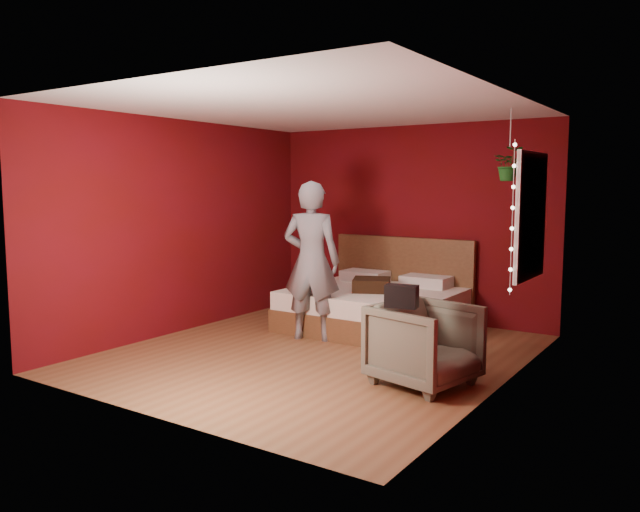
# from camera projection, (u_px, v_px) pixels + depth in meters

# --- Properties ---
(floor) EXTENTS (4.50, 4.50, 0.00)m
(floor) POSITION_uv_depth(u_px,v_px,m) (317.00, 353.00, 6.72)
(floor) COLOR brown
(floor) RESTS_ON ground
(room_walls) EXTENTS (4.04, 4.54, 2.62)m
(room_walls) POSITION_uv_depth(u_px,v_px,m) (317.00, 197.00, 6.53)
(room_walls) COLOR #570911
(room_walls) RESTS_ON ground
(window) EXTENTS (0.05, 0.97, 1.27)m
(window) POSITION_uv_depth(u_px,v_px,m) (531.00, 216.00, 6.21)
(window) COLOR white
(window) RESTS_ON room_walls
(fairy_lights) EXTENTS (0.04, 0.04, 1.45)m
(fairy_lights) POSITION_uv_depth(u_px,v_px,m) (512.00, 218.00, 5.79)
(fairy_lights) COLOR silver
(fairy_lights) RESTS_ON room_walls
(bed) EXTENTS (2.01, 1.71, 1.11)m
(bed) POSITION_uv_depth(u_px,v_px,m) (377.00, 305.00, 7.90)
(bed) COLOR brown
(bed) RESTS_ON ground
(person) EXTENTS (0.78, 0.62, 1.86)m
(person) POSITION_uv_depth(u_px,v_px,m) (311.00, 261.00, 7.25)
(person) COLOR slate
(person) RESTS_ON ground
(armchair) EXTENTS (0.98, 0.96, 0.75)m
(armchair) POSITION_uv_depth(u_px,v_px,m) (424.00, 344.00, 5.62)
(armchair) COLOR #595946
(armchair) RESTS_ON ground
(handbag) EXTENTS (0.30, 0.19, 0.20)m
(handbag) POSITION_uv_depth(u_px,v_px,m) (402.00, 296.00, 5.39)
(handbag) COLOR black
(handbag) RESTS_ON armchair
(throw_pillow) EXTENTS (0.59, 0.59, 0.16)m
(throw_pillow) POSITION_uv_depth(u_px,v_px,m) (372.00, 285.00, 7.70)
(throw_pillow) COLOR #311F10
(throw_pillow) RESTS_ON bed
(hanging_plant) EXTENTS (0.38, 0.35, 0.75)m
(hanging_plant) POSITION_uv_depth(u_px,v_px,m) (509.00, 164.00, 6.50)
(hanging_plant) COLOR silver
(hanging_plant) RESTS_ON room_walls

